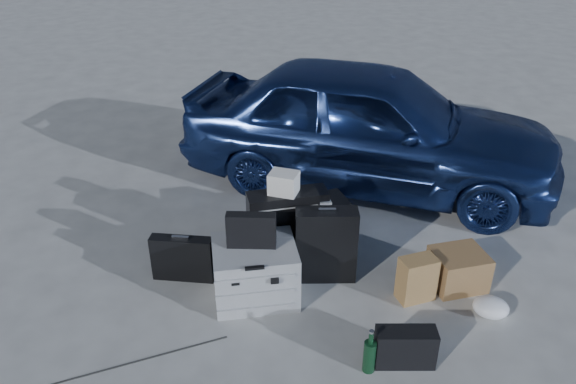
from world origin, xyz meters
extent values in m
plane|color=#B7B7B2|center=(0.00, 0.00, 0.00)|extent=(60.00, 60.00, 0.00)
imported|color=navy|center=(0.78, 2.10, 0.66)|extent=(4.15, 2.84, 1.31)
cube|color=#A8AAAD|center=(-0.44, 0.23, 0.23)|extent=(0.68, 0.57, 0.46)
cube|color=black|center=(-0.46, 0.25, 0.60)|extent=(0.38, 0.13, 0.28)
cube|color=black|center=(-1.03, 0.49, 0.20)|extent=(0.51, 0.20, 0.39)
cube|color=black|center=(0.13, 0.42, 0.32)|extent=(0.50, 0.20, 0.64)
cube|color=black|center=(-0.21, 0.64, 0.34)|extent=(0.60, 0.29, 0.68)
cube|color=silver|center=(-0.20, 0.65, 0.77)|extent=(0.27, 0.24, 0.18)
cube|color=black|center=(0.03, 1.02, 0.18)|extent=(0.80, 0.51, 0.37)
cube|color=silver|center=(0.04, 1.01, 0.40)|extent=(0.40, 0.33, 0.06)
cube|color=black|center=(0.05, 1.01, 0.47)|extent=(0.34, 0.27, 0.07)
cube|color=olive|center=(0.80, 0.11, 0.19)|extent=(0.31, 0.24, 0.37)
cube|color=olive|center=(1.18, 0.26, 0.15)|extent=(0.46, 0.42, 0.30)
ellipsoid|color=white|center=(1.32, -0.12, 0.07)|extent=(0.33, 0.30, 0.15)
cube|color=black|center=(0.55, -0.55, 0.14)|extent=(0.41, 0.18, 0.28)
cylinder|color=black|center=(0.30, -0.60, 0.17)|extent=(0.11, 0.11, 0.33)
camera|label=1|loc=(-0.41, -3.27, 2.87)|focal=35.00mm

